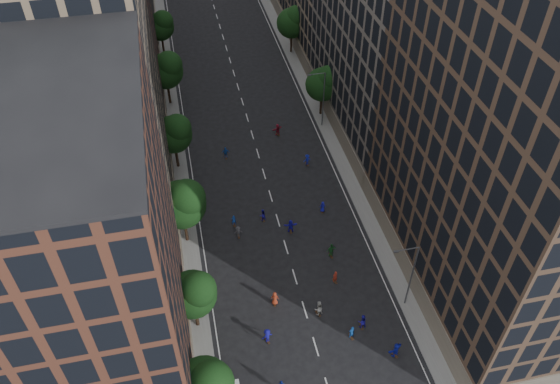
# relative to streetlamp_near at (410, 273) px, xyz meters

# --- Properties ---
(ground) EXTENTS (240.00, 240.00, 0.00)m
(ground) POSITION_rel_streetlamp_near_xyz_m (-10.37, 28.00, -5.17)
(ground) COLOR black
(ground) RESTS_ON ground
(sidewalk_left) EXTENTS (4.00, 105.00, 0.15)m
(sidewalk_left) POSITION_rel_streetlamp_near_xyz_m (-22.37, 35.50, -5.09)
(sidewalk_left) COLOR slate
(sidewalk_left) RESTS_ON ground
(sidewalk_right) EXTENTS (4.00, 105.00, 0.15)m
(sidewalk_right) POSITION_rel_streetlamp_near_xyz_m (1.63, 35.50, -5.09)
(sidewalk_right) COLOR slate
(sidewalk_right) RESTS_ON ground
(bldg_left_a) EXTENTS (14.00, 22.00, 30.00)m
(bldg_left_a) POSITION_rel_streetlamp_near_xyz_m (-29.37, -1.00, 9.83)
(bldg_left_a) COLOR #522C1F
(bldg_left_a) RESTS_ON ground
(bldg_left_b) EXTENTS (14.00, 26.00, 34.00)m
(bldg_left_b) POSITION_rel_streetlamp_near_xyz_m (-29.37, 23.00, 11.83)
(bldg_left_b) COLOR #7E6A52
(bldg_left_b) RESTS_ON ground
(bldg_left_c) EXTENTS (14.00, 20.00, 28.00)m
(bldg_left_c) POSITION_rel_streetlamp_near_xyz_m (-29.37, 46.00, 8.83)
(bldg_left_c) COLOR #522C1F
(bldg_left_c) RESTS_ON ground
(bldg_right_a) EXTENTS (14.00, 30.00, 36.00)m
(bldg_right_a) POSITION_rel_streetlamp_near_xyz_m (8.63, 3.00, 12.83)
(bldg_right_a) COLOR #4D3829
(bldg_right_a) RESTS_ON ground
(bldg_right_b) EXTENTS (14.00, 28.00, 33.00)m
(bldg_right_b) POSITION_rel_streetlamp_near_xyz_m (8.63, 32.00, 11.33)
(bldg_right_b) COLOR #635A52
(bldg_right_b) RESTS_ON ground
(tree_left_1) EXTENTS (4.80, 4.80, 8.21)m
(tree_left_1) POSITION_rel_streetlamp_near_xyz_m (-21.39, 1.86, 0.38)
(tree_left_1) COLOR black
(tree_left_1) RESTS_ON ground
(tree_left_2) EXTENTS (5.60, 5.60, 9.45)m
(tree_left_2) POSITION_rel_streetlamp_near_xyz_m (-21.36, 13.83, 1.19)
(tree_left_2) COLOR black
(tree_left_2) RESTS_ON ground
(tree_left_3) EXTENTS (5.00, 5.00, 8.58)m
(tree_left_3) POSITION_rel_streetlamp_near_xyz_m (-21.38, 27.85, 0.65)
(tree_left_3) COLOR black
(tree_left_3) RESTS_ON ground
(tree_left_4) EXTENTS (5.40, 5.40, 9.08)m
(tree_left_4) POSITION_rel_streetlamp_near_xyz_m (-21.37, 43.84, 0.93)
(tree_left_4) COLOR black
(tree_left_4) RESTS_ON ground
(tree_left_5) EXTENTS (4.80, 4.80, 8.33)m
(tree_left_5) POSITION_rel_streetlamp_near_xyz_m (-21.39, 59.86, 0.51)
(tree_left_5) COLOR black
(tree_left_5) RESTS_ON ground
(tree_right_a) EXTENTS (5.00, 5.00, 8.39)m
(tree_right_a) POSITION_rel_streetlamp_near_xyz_m (1.02, 35.85, 0.46)
(tree_right_a) COLOR black
(tree_right_a) RESTS_ON ground
(tree_right_b) EXTENTS (5.20, 5.20, 8.83)m
(tree_right_b) POSITION_rel_streetlamp_near_xyz_m (1.02, 55.85, 0.79)
(tree_right_b) COLOR black
(tree_right_b) RESTS_ON ground
(streetlamp_near) EXTENTS (2.64, 0.22, 9.06)m
(streetlamp_near) POSITION_rel_streetlamp_near_xyz_m (0.00, 0.00, 0.00)
(streetlamp_near) COLOR #595B60
(streetlamp_near) RESTS_ON ground
(streetlamp_far) EXTENTS (2.64, 0.22, 9.06)m
(streetlamp_far) POSITION_rel_streetlamp_near_xyz_m (0.00, 33.00, 0.00)
(streetlamp_far) COLOR #595B60
(streetlamp_far) RESTS_ON ground
(skater_1) EXTENTS (0.69, 0.53, 1.68)m
(skater_1) POSITION_rel_streetlamp_near_xyz_m (-6.61, -2.70, -4.33)
(skater_1) COLOR #124599
(skater_1) RESTS_ON ground
(skater_2) EXTENTS (0.92, 0.73, 1.85)m
(skater_2) POSITION_rel_streetlamp_near_xyz_m (-5.20, -1.77, -4.24)
(skater_2) COLOR #1C14A4
(skater_2) RESTS_ON ground
(skater_3) EXTENTS (1.27, 0.93, 1.76)m
(skater_3) POSITION_rel_streetlamp_near_xyz_m (-14.96, -1.34, -4.29)
(skater_3) COLOR #14118F
(skater_3) RESTS_ON ground
(skater_5) EXTENTS (1.78, 1.20, 1.84)m
(skater_5) POSITION_rel_streetlamp_near_xyz_m (-3.04, -5.57, -4.25)
(skater_5) COLOR #151CAC
(skater_5) RESTS_ON ground
(skater_6) EXTENTS (0.95, 0.72, 1.75)m
(skater_6) POSITION_rel_streetlamp_near_xyz_m (-13.29, 2.93, -4.29)
(skater_6) COLOR #A8361C
(skater_6) RESTS_ON ground
(skater_7) EXTENTS (0.67, 0.54, 1.61)m
(skater_7) POSITION_rel_streetlamp_near_xyz_m (-6.22, 4.42, -4.36)
(skater_7) COLOR #A32B1B
(skater_7) RESTS_ON ground
(skater_8) EXTENTS (1.13, 1.01, 1.93)m
(skater_8) POSITION_rel_streetlamp_near_xyz_m (-9.13, 0.68, -4.20)
(skater_8) COLOR #B7B7B3
(skater_8) RESTS_ON ground
(skater_9) EXTENTS (0.99, 0.58, 1.52)m
(skater_9) POSITION_rel_streetlamp_near_xyz_m (-15.53, 13.39, -4.41)
(skater_9) COLOR #434248
(skater_9) RESTS_ON ground
(skater_10) EXTENTS (1.19, 0.65, 1.93)m
(skater_10) POSITION_rel_streetlamp_near_xyz_m (-5.60, 8.06, -4.20)
(skater_10) COLOR #1D6227
(skater_10) RESTS_ON ground
(skater_11) EXTENTS (1.68, 0.65, 1.77)m
(skater_11) POSITION_rel_streetlamp_near_xyz_m (-9.26, 12.85, -4.28)
(skater_11) COLOR #1D17BD
(skater_11) RESTS_ON ground
(skater_12) EXTENTS (0.83, 0.64, 1.52)m
(skater_12) POSITION_rel_streetlamp_near_xyz_m (-4.59, 15.36, -4.41)
(skater_12) COLOR #1516AC
(skater_12) RESTS_ON ground
(skater_13) EXTENTS (0.56, 0.38, 1.51)m
(skater_13) POSITION_rel_streetlamp_near_xyz_m (-15.76, 15.38, -4.41)
(skater_13) COLOR #1641B3
(skater_13) RESTS_ON ground
(skater_14) EXTENTS (0.97, 0.87, 1.65)m
(skater_14) POSITION_rel_streetlamp_near_xyz_m (-12.20, 15.45, -4.34)
(skater_14) COLOR #1A13A2
(skater_14) RESTS_ON ground
(skater_15) EXTENTS (1.18, 0.86, 1.65)m
(skater_15) POSITION_rel_streetlamp_near_xyz_m (-4.21, 24.68, -4.34)
(skater_15) COLOR #141EA7
(skater_15) RESTS_ON ground
(skater_16) EXTENTS (1.06, 0.50, 1.76)m
(skater_16) POSITION_rel_streetlamp_near_xyz_m (-14.89, 28.47, -4.29)
(skater_16) COLOR #1548AF
(skater_16) RESTS_ON ground
(skater_17) EXTENTS (1.70, 1.13, 1.75)m
(skater_17) POSITION_rel_streetlamp_near_xyz_m (-6.72, 32.25, -4.29)
(skater_17) COLOR #AF1D35
(skater_17) RESTS_ON ground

